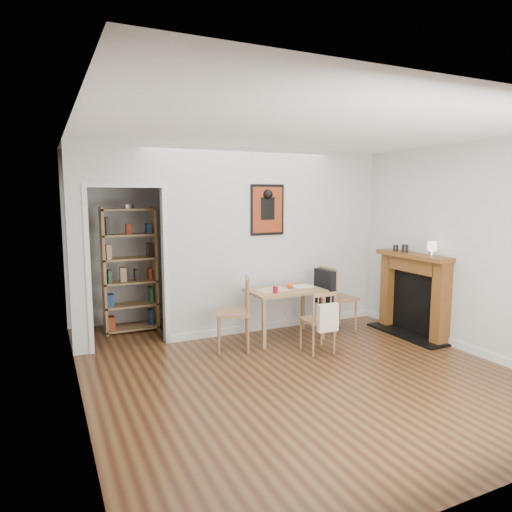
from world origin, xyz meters
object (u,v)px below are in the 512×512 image
chair_right (337,298)px  ceramic_jar_b (396,248)px  fireplace (414,292)px  chair_front (318,321)px  red_glass (275,290)px  chair_left (233,313)px  orange_fruit (290,285)px  dining_table (285,295)px  ceramic_jar_a (405,248)px  notebook (302,286)px  mantel_lamp (432,247)px  bookshelf (130,270)px

chair_right → ceramic_jar_b: (0.78, -0.30, 0.71)m
ceramic_jar_b → fireplace: bearing=-71.5°
ceramic_jar_b → chair_front: bearing=-167.9°
fireplace → red_glass: bearing=166.1°
chair_right → red_glass: size_ratio=11.07×
chair_front → chair_left: bearing=150.3°
chair_front → orange_fruit: chair_front is taller
red_glass → ceramic_jar_b: bearing=-5.9°
chair_right → fireplace: 1.07m
fireplace → dining_table: bearing=159.9°
chair_front → orange_fruit: (-0.01, 0.70, 0.32)m
ceramic_jar_a → chair_front: bearing=-173.8°
ceramic_jar_b → notebook: bearing=163.7°
notebook → ceramic_jar_a: 1.55m
mantel_lamp → notebook: bearing=143.9°
chair_right → ceramic_jar_b: bearing=-21.3°
chair_front → ceramic_jar_a: size_ratio=7.05×
ceramic_jar_a → fireplace: bearing=-61.6°
chair_left → orange_fruit: bearing=10.4°
chair_right → fireplace: (0.88, -0.60, 0.12)m
mantel_lamp → ceramic_jar_a: (-0.03, 0.46, -0.07)m
chair_left → chair_right: size_ratio=0.99×
ceramic_jar_a → ceramic_jar_b: 0.16m
chair_front → fireplace: bearing=1.1°
fireplace → ceramic_jar_b: bearing=108.5°
chair_left → orange_fruit: size_ratio=12.31×
chair_front → bookshelf: 2.79m
chair_front → fireplace: 1.62m
dining_table → bookshelf: bearing=145.4°
chair_left → chair_right: bearing=3.3°
fireplace → orange_fruit: 1.75m
chair_left → mantel_lamp: 2.75m
dining_table → chair_front: (0.12, -0.66, -0.20)m
chair_left → fireplace: (2.53, -0.50, 0.15)m
chair_left → orange_fruit: 0.97m
dining_table → notebook: bearing=9.9°
orange_fruit → notebook: orange_fruit is taller
chair_left → ceramic_jar_a: size_ratio=8.42×
chair_right → bookshelf: 3.00m
red_glass → notebook: 0.55m
chair_right → red_glass: 1.09m
chair_right → ceramic_jar_a: (0.81, -0.46, 0.72)m
ceramic_jar_a → chair_left: bearing=171.5°
mantel_lamp → ceramic_jar_a: size_ratio=1.78×
fireplace → orange_fruit: size_ratio=16.40×
ceramic_jar_a → ceramic_jar_b: size_ratio=1.21×
chair_right → notebook: size_ratio=3.36×
mantel_lamp → ceramic_jar_b: (-0.05, 0.62, -0.08)m
chair_right → fireplace: fireplace is taller
fireplace → notebook: size_ratio=4.42×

